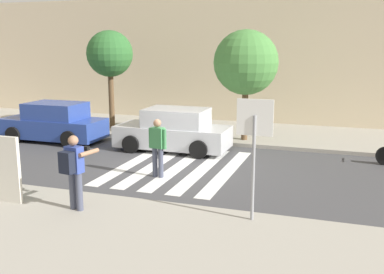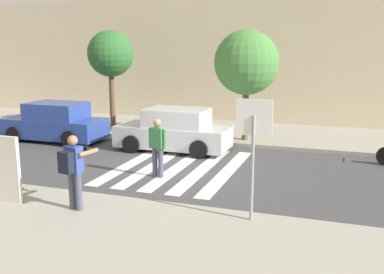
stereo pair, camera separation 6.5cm
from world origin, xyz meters
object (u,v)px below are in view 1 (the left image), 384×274
Objects in this scene: stop_sign at (254,133)px; advertising_board at (1,169)px; pedestrian_crossing at (158,145)px; parked_car_silver at (174,131)px; street_tree_west at (110,54)px; street_tree_center at (246,63)px; parked_car_blue at (54,123)px; photographer_with_backpack at (74,166)px.

stop_sign is 1.63× the size of advertising_board.
parked_car_silver is at bearing 103.11° from pedestrian_crossing.
street_tree_west reaches higher than street_tree_center.
parked_car_silver is 6.96m from advertising_board.
parked_car_blue is (-9.22, 5.93, -1.31)m from stop_sign.
advertising_board is (3.31, -6.71, 0.21)m from parked_car_blue.
street_tree_center is at bearing 15.67° from parked_car_blue.
pedestrian_crossing is at bearing 141.44° from stop_sign.
street_tree_center is at bearing 65.52° from advertising_board.
parked_car_blue is (-5.31, 6.67, -0.44)m from photographer_with_backpack.
parked_car_blue is 2.56× the size of advertising_board.
parked_car_blue is at bearing 147.25° from stop_sign.
street_tree_west is at bearing 114.11° from photographer_with_backpack.
street_tree_center reaches higher than stop_sign.
street_tree_center is at bearing -5.80° from street_tree_west.
street_tree_west is (-4.18, 9.34, 2.20)m from photographer_with_backpack.
street_tree_west is (-4.00, 2.68, 2.65)m from parked_car_silver.
stop_sign is 0.63× the size of parked_car_blue.
photographer_with_backpack is at bearing 1.24° from advertising_board.
street_tree_west reaches higher than photographer_with_backpack.
street_tree_west is at bearing 103.09° from advertising_board.
pedestrian_crossing is 0.42× the size of parked_car_blue.
photographer_with_backpack is 1.00× the size of pedestrian_crossing.
photographer_with_backpack is at bearing -65.89° from street_tree_west.
photographer_with_backpack is 0.40× the size of street_tree_west.
street_tree_center is at bearing 75.20° from pedestrian_crossing.
pedestrian_crossing is at bearing -104.80° from street_tree_center.
stop_sign is at bearing -46.78° from street_tree_west.
parked_car_silver is at bearing -33.79° from street_tree_west.
advertising_board reaches higher than parked_car_blue.
stop_sign is 6.06m from advertising_board.
pedestrian_crossing is at bearing 53.04° from advertising_board.
stop_sign reaches higher than parked_car_blue.
pedestrian_crossing is at bearing -76.89° from parked_car_silver.
street_tree_west reaches higher than parked_car_blue.
street_tree_center reaches higher than pedestrian_crossing.
stop_sign is 0.61× the size of street_tree_center.
photographer_with_backpack is at bearing -99.76° from pedestrian_crossing.
photographer_with_backpack is 2.01m from advertising_board.
street_tree_west is at bearing 133.22° from stop_sign.
pedestrian_crossing is (-3.32, 2.65, -1.06)m from stop_sign.
photographer_with_backpack is at bearing -88.44° from parked_car_silver.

